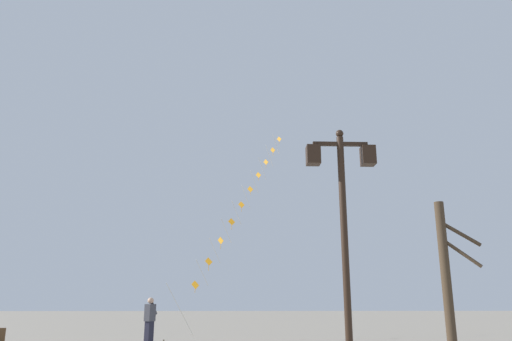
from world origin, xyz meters
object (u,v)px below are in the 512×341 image
at_px(twin_lantern_lamp_post, 343,203).
at_px(bare_tree, 447,272).
at_px(kite_train, 240,208).
at_px(kite_flyer, 150,321).

xyz_separation_m(twin_lantern_lamp_post, bare_tree, (4.43, 5.79, -1.03)).
distance_m(twin_lantern_lamp_post, kite_train, 16.04).
distance_m(kite_flyer, bare_tree, 10.35).
xyz_separation_m(kite_flyer, bare_tree, (9.71, -3.24, 1.54)).
height_order(kite_train, kite_flyer, kite_train).
xyz_separation_m(twin_lantern_lamp_post, kite_flyer, (-5.28, 9.02, -2.57)).
xyz_separation_m(kite_train, kite_flyer, (-3.23, -6.63, -5.41)).
relative_size(twin_lantern_lamp_post, kite_flyer, 2.94).
distance_m(twin_lantern_lamp_post, bare_tree, 7.36).
relative_size(twin_lantern_lamp_post, kite_train, 0.42).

